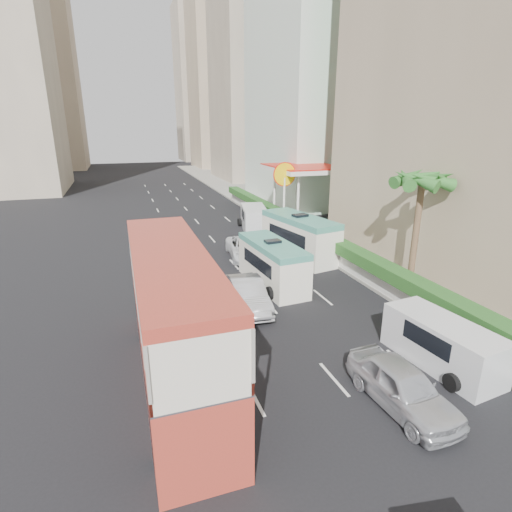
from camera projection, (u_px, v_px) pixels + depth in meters
name	position (u px, v px, depth m)	size (l,w,h in m)	color
ground_plane	(319.00, 351.00, 17.08)	(200.00, 200.00, 0.00)	black
double_decker_bus	(174.00, 318.00, 14.47)	(2.50, 11.00, 5.06)	#B33929
car_silver_lane_a	(248.00, 308.00, 21.13)	(1.64, 4.71, 1.55)	silver
car_silver_lane_b	(400.00, 405.00, 13.75)	(1.82, 4.52, 1.54)	silver
van_asset	(246.00, 258.00, 29.24)	(2.40, 5.20, 1.45)	silver
minibus_near	(272.00, 264.00, 23.83)	(2.00, 6.00, 2.66)	silver
minibus_far	(299.00, 237.00, 28.91)	(2.29, 6.86, 3.04)	silver
panel_van_near	(442.00, 343.00, 15.84)	(1.89, 4.73, 1.89)	silver
panel_van_far	(254.00, 218.00, 37.02)	(2.08, 5.20, 2.08)	silver
sidewalk	(286.00, 216.00, 42.32)	(6.00, 120.00, 0.18)	#99968C
kerb_wall	(308.00, 240.00, 31.38)	(0.30, 44.00, 1.00)	silver
hedge	(308.00, 229.00, 31.11)	(1.10, 44.00, 0.70)	#2D6626
palm_tree	(415.00, 236.00, 22.02)	(0.36, 0.36, 6.40)	brown
shell_station	(304.00, 194.00, 40.00)	(6.50, 8.00, 5.50)	silver
tower_mid	(263.00, 28.00, 67.11)	(16.00, 16.00, 50.00)	#B5A58E
tower_far_a	(223.00, 66.00, 89.35)	(14.00, 14.00, 44.00)	tan
tower_far_b	(203.00, 85.00, 109.79)	(14.00, 14.00, 40.00)	#B5A58E
tower_left_b	(34.00, 58.00, 84.37)	(16.00, 16.00, 46.00)	tan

